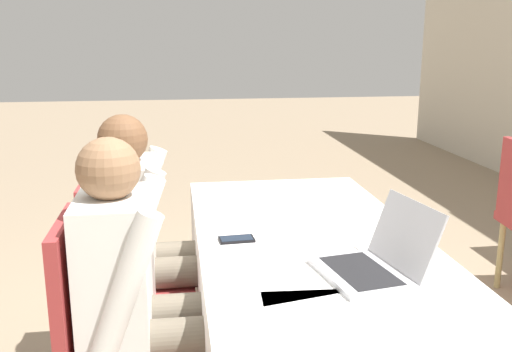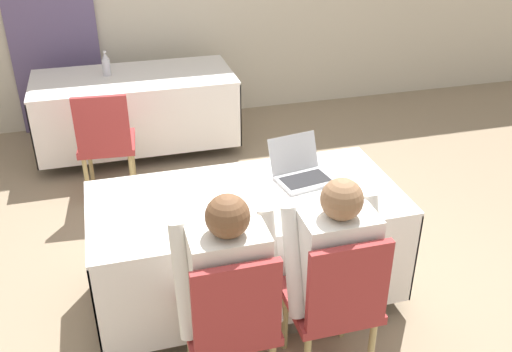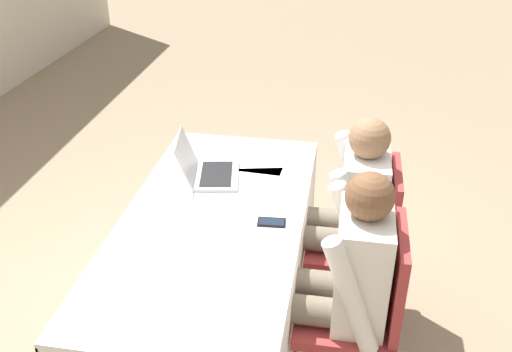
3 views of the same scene
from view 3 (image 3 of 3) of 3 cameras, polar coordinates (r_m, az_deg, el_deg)
The scene contains 10 objects.
ground_plane at distance 3.23m, azimuth -3.89°, elevation -15.09°, with size 24.00×24.00×0.00m, color gray.
conference_table_near at distance 2.86m, azimuth -4.27°, elevation -7.00°, with size 1.81×0.87×0.73m.
laptop at distance 3.08m, azimuth -4.87°, elevation 0.62°, with size 0.37×0.37×0.24m.
cell_phone at distance 2.71m, azimuth 1.55°, elevation -4.69°, with size 0.08×0.14×0.01m.
paper_beside_laptop at distance 3.22m, azimuth 0.18°, elevation 1.18°, with size 0.23×0.31×0.00m.
paper_centre_table at distance 3.09m, azimuth 0.83°, elevation -0.13°, with size 0.27×0.34×0.00m.
chair_near_left at distance 2.62m, azimuth 10.68°, elevation -12.71°, with size 0.44×0.44×0.93m.
chair_near_right at distance 3.04m, azimuth 10.76°, elevation -6.02°, with size 0.44×0.44×0.93m.
person_checkered_shirt at distance 2.52m, azimuth 8.61°, elevation -9.83°, with size 0.50×0.52×1.19m.
person_white_shirt at distance 2.95m, azimuth 9.02°, elevation -3.33°, with size 0.50×0.52×1.19m.
Camera 3 is at (-2.23, -0.60, 2.26)m, focal length 40.00 mm.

